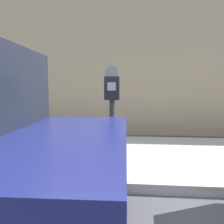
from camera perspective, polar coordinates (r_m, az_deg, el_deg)
The scene contains 3 objects.
sidewalk at distance 4.34m, azimuth 5.35°, elevation -11.37°, with size 24.00×2.80×0.14m.
building_facade at distance 6.57m, azimuth 5.41°, elevation 13.98°, with size 24.00×0.30×4.53m.
parking_meter at distance 2.90m, azimuth -0.00°, elevation 2.59°, with size 0.20×0.13×1.53m.
Camera 1 is at (-0.04, -1.93, 1.39)m, focal length 35.00 mm.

